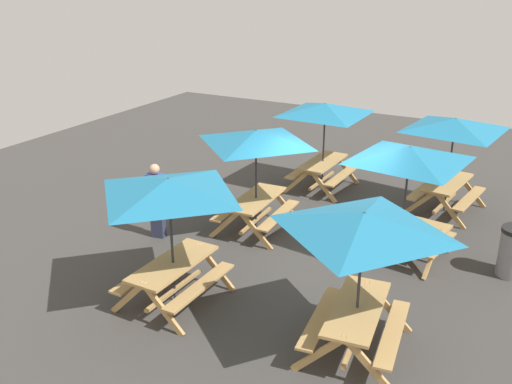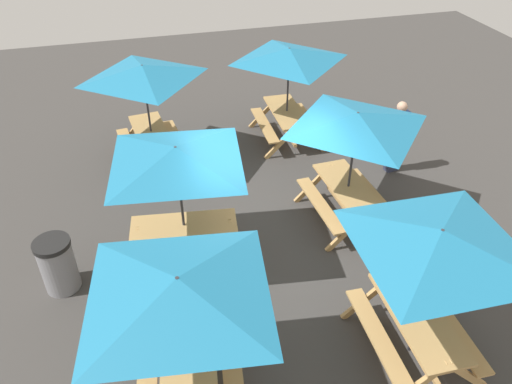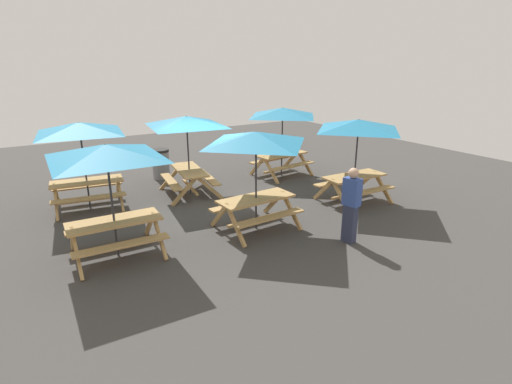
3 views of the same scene
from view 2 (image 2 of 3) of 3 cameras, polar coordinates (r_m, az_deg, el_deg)
name	(u,v)px [view 2 (image 2 of 3)]	position (r m, az deg, el deg)	size (l,w,h in m)	color
ground_plane	(262,237)	(9.41, 0.70, -5.20)	(24.00, 24.00, 0.00)	#3D3A38
picnic_table_0	(356,129)	(8.93, 11.36, 7.12)	(2.09, 2.09, 2.34)	tan
picnic_table_1	(180,298)	(5.71, -8.73, -11.84)	(2.80, 2.80, 2.34)	tan
picnic_table_2	(144,79)	(10.95, -12.71, 12.46)	(2.21, 2.21, 2.34)	tan
picnic_table_3	(437,249)	(6.61, 20.02, -6.15)	(2.83, 2.83, 2.34)	tan
picnic_table_4	(177,164)	(7.87, -9.00, 3.18)	(2.80, 2.80, 2.34)	tan
picnic_table_5	(289,62)	(11.64, 3.78, 14.66)	(2.04, 2.04, 2.34)	tan
trash_bin_gray	(58,265)	(8.77, -21.72, -7.73)	(0.59, 0.59, 0.98)	gray
person_standing	(397,135)	(11.22, 15.80, 6.26)	(0.28, 0.39, 1.67)	#2D334C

